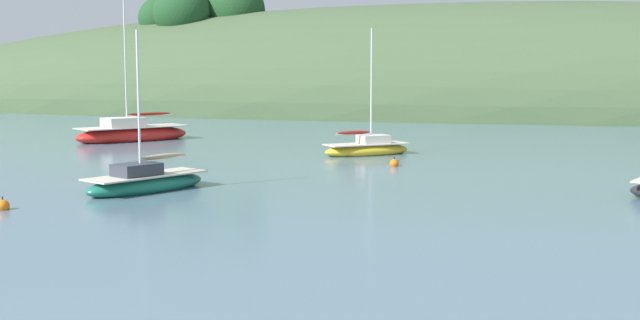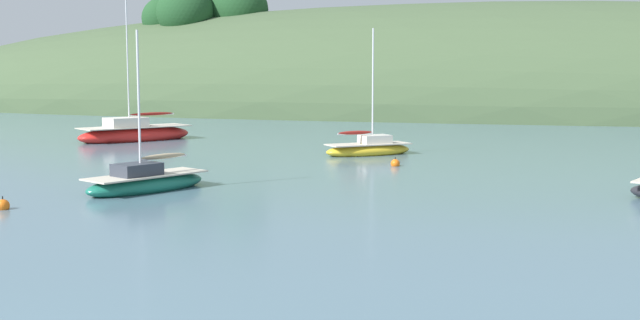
# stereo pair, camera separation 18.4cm
# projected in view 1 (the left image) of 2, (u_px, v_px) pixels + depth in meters

# --- Properties ---
(far_shoreline_hill) EXTENTS (150.00, 36.00, 26.35)m
(far_shoreline_hill) POSITION_uv_depth(u_px,v_px,m) (460.00, 112.00, 84.98)
(far_shoreline_hill) COLOR #425638
(far_shoreline_hill) RESTS_ON ground
(sailboat_navy_dinghy) EXTENTS (4.95, 4.54, 7.01)m
(sailboat_navy_dinghy) POSITION_uv_depth(u_px,v_px,m) (367.00, 149.00, 43.04)
(sailboat_navy_dinghy) COLOR gold
(sailboat_navy_dinghy) RESTS_ON ground
(sailboat_red_portside) EXTENTS (3.88, 5.46, 6.28)m
(sailboat_red_portside) POSITION_uv_depth(u_px,v_px,m) (146.00, 182.00, 30.19)
(sailboat_red_portside) COLOR #196B56
(sailboat_red_portside) RESTS_ON ground
(sailboat_blue_center) EXTENTS (6.60, 7.85, 10.18)m
(sailboat_blue_center) POSITION_uv_depth(u_px,v_px,m) (132.00, 134.00, 51.42)
(sailboat_blue_center) COLOR red
(sailboat_blue_center) RESTS_ON ground
(mooring_buoy_channel) EXTENTS (0.44, 0.44, 0.54)m
(mooring_buoy_channel) POSITION_uv_depth(u_px,v_px,m) (3.00, 206.00, 26.20)
(mooring_buoy_channel) COLOR orange
(mooring_buoy_channel) RESTS_ON ground
(mooring_buoy_outer) EXTENTS (0.44, 0.44, 0.54)m
(mooring_buoy_outer) POSITION_uv_depth(u_px,v_px,m) (394.00, 164.00, 38.00)
(mooring_buoy_outer) COLOR orange
(mooring_buoy_outer) RESTS_ON ground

